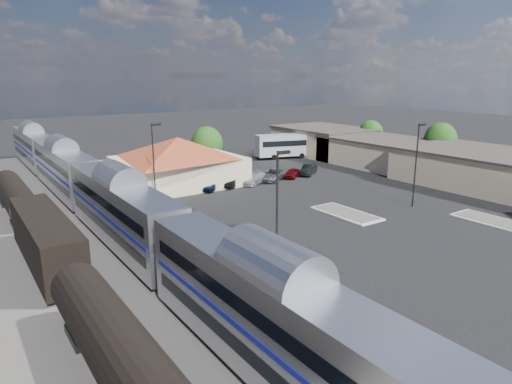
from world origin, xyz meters
TOP-DOWN VIEW (x-y plane):
  - ground at (0.00, 0.00)m, footprint 280.00×280.00m
  - railbed at (-21.00, 8.00)m, footprint 16.00×100.00m
  - platform at (-12.00, 6.00)m, footprint 5.50×92.00m
  - passenger_train at (-18.00, 5.89)m, footprint 3.00×104.00m
  - freight_cars at (-24.00, 4.86)m, footprint 2.80×46.00m
  - station_depot at (-4.56, 24.00)m, footprint 18.35×12.24m
  - buildings_east at (28.00, 14.28)m, footprint 14.40×51.40m
  - traffic_island_south at (4.00, 2.00)m, footprint 3.30×7.50m
  - traffic_island_north at (14.00, -8.00)m, footprint 3.30×7.50m
  - lamp_plat_s at (-10.90, -6.00)m, footprint 1.08×0.25m
  - lamp_plat_n at (-10.90, 16.00)m, footprint 1.08×0.25m
  - lamp_lot at (12.10, 0.00)m, footprint 1.08×0.25m
  - tree_east_b at (34.00, 12.00)m, footprint 4.94×4.94m
  - tree_east_c at (34.00, 26.00)m, footprint 4.41×4.41m
  - tree_depot at (3.00, 30.00)m, footprint 4.71×4.71m
  - coach_bus at (20.45, 31.47)m, footprint 13.00×6.33m
  - person_a at (-12.31, -7.03)m, footprint 0.44×0.63m
  - person_b at (-13.17, -5.85)m, footprint 0.77×0.91m
  - parked_car_a at (-2.48, 18.75)m, footprint 4.13×3.42m
  - parked_car_b at (0.72, 19.05)m, footprint 4.52×3.76m
  - parked_car_c at (3.92, 18.75)m, footprint 5.43×4.17m
  - parked_car_d at (7.12, 19.05)m, footprint 5.92×4.93m
  - parked_car_e at (10.32, 18.75)m, footprint 4.09×3.43m
  - parked_car_f at (13.52, 19.05)m, footprint 4.61×3.86m

SIDE VIEW (x-z plane):
  - ground at x=0.00m, z-range 0.00..0.00m
  - railbed at x=-21.00m, z-range 0.00..0.12m
  - platform at x=-12.00m, z-range 0.00..0.18m
  - traffic_island_south at x=4.00m, z-range 0.00..0.21m
  - traffic_island_north at x=14.00m, z-range 0.00..0.21m
  - parked_car_e at x=10.32m, z-range 0.00..1.32m
  - parked_car_a at x=-2.48m, z-range 0.00..1.33m
  - parked_car_b at x=0.72m, z-range 0.00..1.46m
  - parked_car_c at x=3.92m, z-range 0.00..1.47m
  - parked_car_f at x=13.52m, z-range 0.00..1.49m
  - parked_car_d at x=7.12m, z-range 0.00..1.50m
  - person_b at x=-13.17m, z-range 0.18..1.84m
  - person_a at x=-12.31m, z-range 0.18..1.84m
  - freight_cars at x=-24.00m, z-range -0.07..3.93m
  - buildings_east at x=28.00m, z-range -0.13..4.67m
  - coach_bus at x=20.45m, z-range 0.31..4.40m
  - passenger_train at x=-18.00m, z-range 0.09..5.64m
  - station_depot at x=-4.56m, z-range 0.03..6.23m
  - tree_east_c at x=34.00m, z-range 0.66..6.87m
  - tree_depot at x=3.00m, z-range 0.71..7.34m
  - tree_east_b at x=34.00m, z-range 0.74..7.70m
  - lamp_plat_s at x=-10.90m, z-range 0.84..9.84m
  - lamp_plat_n at x=-10.90m, z-range 0.84..9.84m
  - lamp_lot at x=12.10m, z-range 0.84..9.84m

